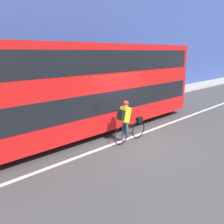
% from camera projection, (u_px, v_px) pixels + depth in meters
% --- Properties ---
extents(ground_plane, '(80.00, 80.00, 0.00)m').
position_uv_depth(ground_plane, '(132.00, 140.00, 8.49)').
color(ground_plane, '#424244').
extents(road_center_line, '(50.00, 0.14, 0.01)m').
position_uv_depth(road_center_line, '(128.00, 138.00, 8.64)').
color(road_center_line, silver).
rests_on(road_center_line, ground_plane).
extents(sidewalk_curb, '(60.00, 1.95, 0.13)m').
position_uv_depth(sidewalk_curb, '(66.00, 113.00, 12.04)').
color(sidewalk_curb, '#A8A399').
rests_on(sidewalk_curb, ground_plane).
extents(building_facade, '(60.00, 0.30, 9.75)m').
position_uv_depth(building_facade, '(50.00, 21.00, 11.56)').
color(building_facade, '#33478C').
rests_on(building_facade, ground_plane).
extents(bus, '(10.70, 2.52, 3.62)m').
position_uv_depth(bus, '(90.00, 84.00, 9.04)').
color(bus, black).
rests_on(bus, ground_plane).
extents(cyclist_on_bike, '(1.65, 0.32, 1.63)m').
position_uv_depth(cyclist_on_bike, '(127.00, 120.00, 8.06)').
color(cyclist_on_bike, black).
rests_on(cyclist_on_bike, ground_plane).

